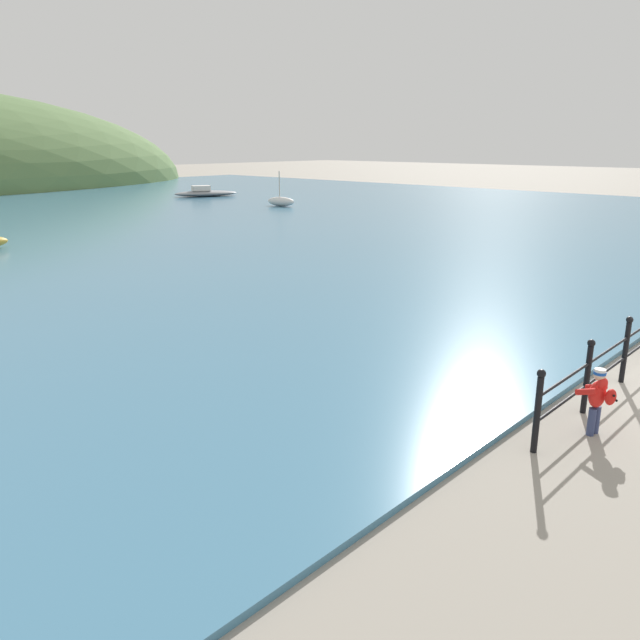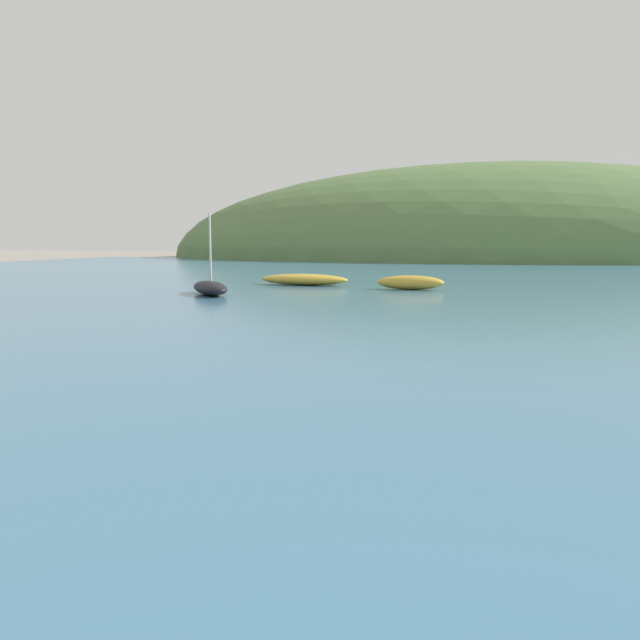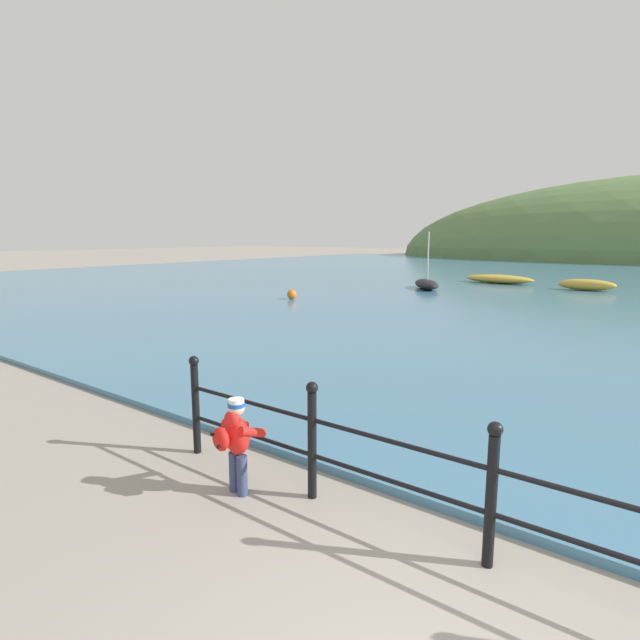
{
  "view_description": "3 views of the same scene",
  "coord_description": "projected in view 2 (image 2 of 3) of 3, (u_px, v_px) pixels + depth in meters",
  "views": [
    {
      "loc": [
        -11.61,
        -1.62,
        4.1
      ],
      "look_at": [
        -3.95,
        5.5,
        1.11
      ],
      "focal_mm": 35.0,
      "sensor_mm": 36.0,
      "label": 1
    },
    {
      "loc": [
        -0.87,
        0.72,
        1.95
      ],
      "look_at": [
        -2.47,
        7.04,
        1.11
      ],
      "focal_mm": 35.0,
      "sensor_mm": 36.0,
      "label": 2
    },
    {
      "loc": [
        0.7,
        -2.19,
        2.6
      ],
      "look_at": [
        -4.32,
        4.5,
        1.2
      ],
      "focal_mm": 28.0,
      "sensor_mm": 36.0,
      "label": 3
    }
  ],
  "objects": [
    {
      "name": "far_hillside",
      "position": [
        487.0,
        259.0,
        64.99
      ],
      "size": [
        68.55,
        37.71,
        19.37
      ],
      "color": "#567542",
      "rests_on": "ground"
    },
    {
      "name": "boat_white_sailboat",
      "position": [
        304.0,
        279.0,
        25.51
      ],
      "size": [
        3.75,
        1.33,
        0.46
      ],
      "color": "gold",
      "rests_on": "water"
    },
    {
      "name": "boat_far_right",
      "position": [
        210.0,
        288.0,
        21.04
      ],
      "size": [
        2.48,
        2.82,
        2.74
      ],
      "color": "black",
      "rests_on": "water"
    },
    {
      "name": "boat_far_left",
      "position": [
        410.0,
        282.0,
        23.22
      ],
      "size": [
        2.52,
        0.87,
        0.53
      ],
      "color": "gold",
      "rests_on": "water"
    },
    {
      "name": "water",
      "position": [
        496.0,
        279.0,
        30.1
      ],
      "size": [
        80.0,
        60.0,
        0.1
      ],
      "primitive_type": "cube",
      "color": "teal",
      "rests_on": "ground"
    }
  ]
}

